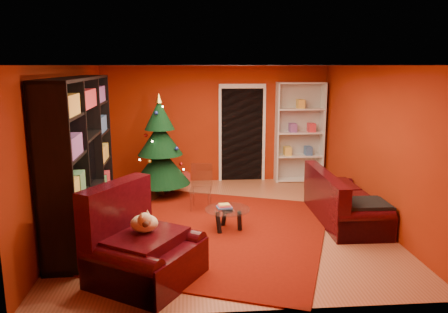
{
  "coord_description": "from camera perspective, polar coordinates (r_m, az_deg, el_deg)",
  "views": [
    {
      "loc": [
        -0.6,
        -6.98,
        2.6
      ],
      "look_at": [
        0.0,
        0.4,
        1.05
      ],
      "focal_mm": 35.0,
      "sensor_mm": 36.0,
      "label": 1
    }
  ],
  "objects": [
    {
      "name": "doorway",
      "position": [
        9.91,
        2.37,
        2.81
      ],
      "size": [
        1.06,
        0.6,
        2.16
      ],
      "primitive_type": null,
      "color": "black",
      "rests_on": "floor"
    },
    {
      "name": "gift_box_teal",
      "position": [
        9.3,
        -7.7,
        -3.53
      ],
      "size": [
        0.41,
        0.41,
        0.31
      ],
      "primitive_type": "cube",
      "rotation": [
        0.0,
        0.0,
        -0.42
      ],
      "color": "#26777B",
      "rests_on": "floor"
    },
    {
      "name": "wall_right",
      "position": [
        7.76,
        19.19,
        1.52
      ],
      "size": [
        0.05,
        5.5,
        2.6
      ],
      "primitive_type": "cube",
      "color": "maroon",
      "rests_on": "ground"
    },
    {
      "name": "coffee_table",
      "position": [
        7.04,
        0.46,
        -8.21
      ],
      "size": [
        0.83,
        0.83,
        0.45
      ],
      "primitive_type": null,
      "rotation": [
        0.0,
        0.0,
        0.16
      ],
      "color": "gray",
      "rests_on": "rug"
    },
    {
      "name": "christmas_tree",
      "position": [
        8.78,
        -8.33,
        1.28
      ],
      "size": [
        1.54,
        1.54,
        2.09
      ],
      "primitive_type": null,
      "rotation": [
        0.0,
        0.0,
        0.41
      ],
      "color": "black",
      "rests_on": "floor"
    },
    {
      "name": "armchair",
      "position": [
        5.48,
        -10.19,
        -11.13
      ],
      "size": [
        1.7,
        1.7,
        0.96
      ],
      "primitive_type": null,
      "rotation": [
        0.0,
        0.0,
        1.0
      ],
      "color": "black",
      "rests_on": "rug"
    },
    {
      "name": "gift_box_red",
      "position": [
        9.89,
        -5.25,
        -2.78
      ],
      "size": [
        0.29,
        0.29,
        0.23
      ],
      "primitive_type": "cube",
      "rotation": [
        0.0,
        0.0,
        0.3
      ],
      "color": "maroon",
      "rests_on": "floor"
    },
    {
      "name": "wall_back",
      "position": [
        9.86,
        -1.12,
        4.24
      ],
      "size": [
        5.0,
        0.05,
        2.6
      ],
      "primitive_type": "cube",
      "color": "maroon",
      "rests_on": "ground"
    },
    {
      "name": "ceiling",
      "position": [
        7.01,
        0.27,
        12.03
      ],
      "size": [
        5.0,
        5.5,
        0.05
      ],
      "primitive_type": "cube",
      "color": "silver",
      "rests_on": "wall_back"
    },
    {
      "name": "dog",
      "position": [
        5.46,
        -10.37,
        -8.58
      ],
      "size": [
        0.47,
        0.5,
        0.31
      ],
      "primitive_type": null,
      "rotation": [
        0.0,
        0.0,
        1.0
      ],
      "color": "beige",
      "rests_on": "armchair"
    },
    {
      "name": "media_unit",
      "position": [
        7.09,
        -18.21,
        -0.04
      ],
      "size": [
        0.57,
        3.18,
        2.43
      ],
      "primitive_type": null,
      "rotation": [
        0.0,
        0.0,
        0.03
      ],
      "color": "black",
      "rests_on": "floor"
    },
    {
      "name": "floor",
      "position": [
        7.48,
        0.25,
        -8.72
      ],
      "size": [
        5.0,
        5.5,
        0.05
      ],
      "primitive_type": "cube",
      "color": "brown",
      "rests_on": "ground"
    },
    {
      "name": "sofa",
      "position": [
        7.68,
        15.57,
        -5.03
      ],
      "size": [
        0.94,
        2.02,
        0.86
      ],
      "primitive_type": null,
      "rotation": [
        0.0,
        0.0,
        1.55
      ],
      "color": "black",
      "rests_on": "rug"
    },
    {
      "name": "acrylic_chair",
      "position": [
        7.95,
        -3.06,
        -4.41
      ],
      "size": [
        0.45,
        0.48,
        0.76
      ],
      "primitive_type": null,
      "rotation": [
        0.0,
        0.0,
        -0.16
      ],
      "color": "#66605B",
      "rests_on": "rug"
    },
    {
      "name": "wall_left",
      "position": [
        7.36,
        -19.74,
        0.94
      ],
      "size": [
        0.05,
        5.5,
        2.6
      ],
      "primitive_type": "cube",
      "color": "maroon",
      "rests_on": "ground"
    },
    {
      "name": "white_bookshelf",
      "position": [
        9.98,
        9.84,
        3.09
      ],
      "size": [
        1.06,
        0.39,
        2.29
      ],
      "primitive_type": null,
      "rotation": [
        0.0,
        0.0,
        -0.01
      ],
      "color": "white",
      "rests_on": "floor"
    },
    {
      "name": "rug",
      "position": [
        7.03,
        -1.03,
        -9.78
      ],
      "size": [
        4.47,
        4.79,
        0.02
      ],
      "primitive_type": "cube",
      "rotation": [
        0.0,
        0.0,
        -0.36
      ],
      "color": "#660F05",
      "rests_on": "floor"
    }
  ]
}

